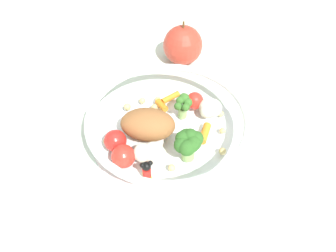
# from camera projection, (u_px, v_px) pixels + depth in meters

# --- Properties ---
(ground_plane) EXTENTS (2.40, 2.40, 0.00)m
(ground_plane) POSITION_uv_depth(u_px,v_px,m) (178.00, 138.00, 0.54)
(ground_plane) COLOR silver
(food_container) EXTENTS (0.24, 0.24, 0.06)m
(food_container) POSITION_uv_depth(u_px,v_px,m) (166.00, 128.00, 0.51)
(food_container) COLOR white
(food_container) RESTS_ON ground_plane
(loose_apple) EXTENTS (0.07, 0.07, 0.08)m
(loose_apple) POSITION_uv_depth(u_px,v_px,m) (183.00, 45.00, 0.64)
(loose_apple) COLOR #BC3828
(loose_apple) RESTS_ON ground_plane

